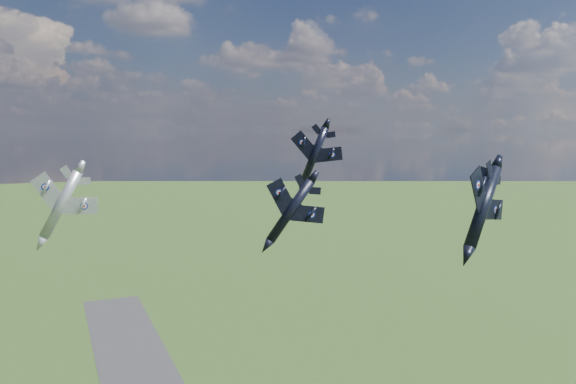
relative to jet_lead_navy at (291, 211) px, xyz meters
name	(u,v)px	position (x,y,z in m)	size (l,w,h in m)	color
jet_lead_navy	(291,211)	(0.00, 0.00, 0.00)	(10.89, 15.18, 3.14)	black
jet_right_navy	(483,207)	(15.38, -24.20, 2.79)	(11.17, 15.57, 3.22)	black
jet_high_navy	(314,155)	(7.67, 7.64, 8.07)	(9.77, 13.63, 2.82)	black
jet_left_silver	(61,204)	(-32.42, -1.46, 2.84)	(9.36, 13.06, 2.70)	#95989F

